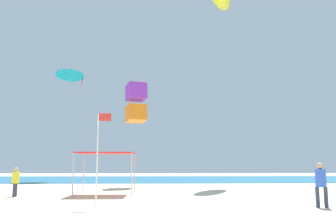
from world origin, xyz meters
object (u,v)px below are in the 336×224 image
canopy_tent (106,155)px  kite_box_purple (136,103)px  person_near_tent (321,181)px  kite_delta_teal (70,73)px  banner_flag (99,150)px  person_leftmost (16,179)px

canopy_tent → kite_box_purple: size_ratio=0.97×
canopy_tent → person_near_tent: (10.03, -6.59, -1.28)m
person_near_tent → kite_delta_teal: (-17.25, 26.19, 11.38)m
canopy_tent → banner_flag: banner_flag is taller
person_leftmost → person_near_tent: bearing=69.3°
banner_flag → kite_box_purple: 14.99m
kite_box_purple → person_near_tent: bearing=100.0°
person_leftmost → kite_delta_teal: (-2.33, 20.78, 11.52)m
person_leftmost → kite_box_purple: kite_box_purple is taller
banner_flag → kite_delta_teal: bearing=106.8°
kite_delta_teal → person_leftmost: bearing=92.5°
person_near_tent → kite_box_purple: bearing=134.8°
person_near_tent → kite_box_purple: 18.48m
person_leftmost → kite_delta_teal: bearing=-174.4°
person_near_tent → banner_flag: banner_flag is taller
person_leftmost → banner_flag: size_ratio=0.40×
person_leftmost → kite_box_purple: 13.02m
kite_box_purple → kite_delta_teal: kite_delta_teal is taller
banner_flag → kite_delta_teal: kite_delta_teal is taller
canopy_tent → person_near_tent: bearing=-33.3°
person_leftmost → banner_flag: banner_flag is taller
person_leftmost → kite_delta_teal: size_ratio=0.45×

